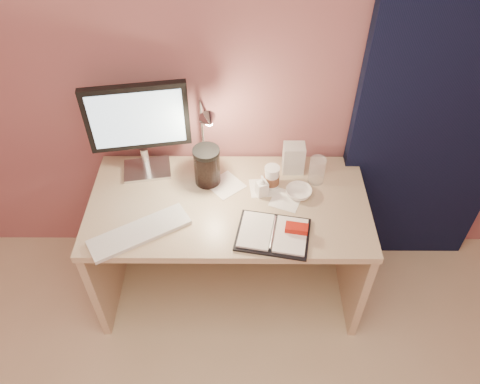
{
  "coord_description": "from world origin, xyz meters",
  "views": [
    {
      "loc": [
        0.06,
        -0.24,
        2.41
      ],
      "look_at": [
        0.06,
        1.33,
        0.85
      ],
      "focal_mm": 35.0,
      "sensor_mm": 36.0,
      "label": 1
    }
  ],
  "objects_px": {
    "coffee_cup": "(272,178)",
    "lotion_bottle": "(262,186)",
    "desk": "(230,221)",
    "desk_lamp": "(194,134)",
    "dark_jar": "(207,168)",
    "keyboard": "(140,232)",
    "bowl": "(299,192)",
    "planner": "(275,233)",
    "clear_cup": "(317,170)",
    "monitor": "(138,123)",
    "product_box": "(294,158)"
  },
  "relations": [
    {
      "from": "clear_cup",
      "to": "product_box",
      "type": "relative_size",
      "value": 0.87
    },
    {
      "from": "planner",
      "to": "desk_lamp",
      "type": "relative_size",
      "value": 0.85
    },
    {
      "from": "bowl",
      "to": "dark_jar",
      "type": "distance_m",
      "value": 0.48
    },
    {
      "from": "keyboard",
      "to": "dark_jar",
      "type": "bearing_deg",
      "value": 19.01
    },
    {
      "from": "bowl",
      "to": "product_box",
      "type": "bearing_deg",
      "value": 94.79
    },
    {
      "from": "keyboard",
      "to": "lotion_bottle",
      "type": "bearing_deg",
      "value": -6.61
    },
    {
      "from": "desk_lamp",
      "to": "clear_cup",
      "type": "bearing_deg",
      "value": -19.16
    },
    {
      "from": "dark_jar",
      "to": "keyboard",
      "type": "bearing_deg",
      "value": -129.79
    },
    {
      "from": "desk_lamp",
      "to": "keyboard",
      "type": "bearing_deg",
      "value": -137.4
    },
    {
      "from": "coffee_cup",
      "to": "lotion_bottle",
      "type": "bearing_deg",
      "value": -131.63
    },
    {
      "from": "dark_jar",
      "to": "desk_lamp",
      "type": "height_order",
      "value": "desk_lamp"
    },
    {
      "from": "keyboard",
      "to": "desk",
      "type": "bearing_deg",
      "value": 3.22
    },
    {
      "from": "bowl",
      "to": "dark_jar",
      "type": "relative_size",
      "value": 0.7
    },
    {
      "from": "clear_cup",
      "to": "lotion_bottle",
      "type": "distance_m",
      "value": 0.3
    },
    {
      "from": "bowl",
      "to": "dark_jar",
      "type": "bearing_deg",
      "value": 167.48
    },
    {
      "from": "lotion_bottle",
      "to": "coffee_cup",
      "type": "bearing_deg",
      "value": 48.37
    },
    {
      "from": "coffee_cup",
      "to": "monitor",
      "type": "bearing_deg",
      "value": 169.97
    },
    {
      "from": "bowl",
      "to": "product_box",
      "type": "height_order",
      "value": "product_box"
    },
    {
      "from": "keyboard",
      "to": "coffee_cup",
      "type": "height_order",
      "value": "coffee_cup"
    },
    {
      "from": "monitor",
      "to": "lotion_bottle",
      "type": "distance_m",
      "value": 0.68
    },
    {
      "from": "product_box",
      "to": "keyboard",
      "type": "bearing_deg",
      "value": -149.21
    },
    {
      "from": "monitor",
      "to": "lotion_bottle",
      "type": "height_order",
      "value": "monitor"
    },
    {
      "from": "desk",
      "to": "dark_jar",
      "type": "relative_size",
      "value": 7.48
    },
    {
      "from": "planner",
      "to": "coffee_cup",
      "type": "height_order",
      "value": "coffee_cup"
    },
    {
      "from": "lotion_bottle",
      "to": "product_box",
      "type": "xyz_separation_m",
      "value": [
        0.17,
        0.18,
        0.02
      ]
    },
    {
      "from": "product_box",
      "to": "desk_lamp",
      "type": "relative_size",
      "value": 0.38
    },
    {
      "from": "desk",
      "to": "bowl",
      "type": "xyz_separation_m",
      "value": [
        0.35,
        -0.02,
        0.25
      ]
    },
    {
      "from": "monitor",
      "to": "coffee_cup",
      "type": "relative_size",
      "value": 4.13
    },
    {
      "from": "keyboard",
      "to": "dark_jar",
      "type": "height_order",
      "value": "dark_jar"
    },
    {
      "from": "keyboard",
      "to": "product_box",
      "type": "relative_size",
      "value": 2.87
    },
    {
      "from": "dark_jar",
      "to": "bowl",
      "type": "bearing_deg",
      "value": -12.52
    },
    {
      "from": "keyboard",
      "to": "clear_cup",
      "type": "bearing_deg",
      "value": -8.2
    },
    {
      "from": "keyboard",
      "to": "lotion_bottle",
      "type": "distance_m",
      "value": 0.64
    },
    {
      "from": "planner",
      "to": "clear_cup",
      "type": "height_order",
      "value": "clear_cup"
    },
    {
      "from": "keyboard",
      "to": "desk_lamp",
      "type": "relative_size",
      "value": 1.08
    },
    {
      "from": "keyboard",
      "to": "planner",
      "type": "xyz_separation_m",
      "value": [
        0.63,
        -0.01,
        0.0
      ]
    },
    {
      "from": "product_box",
      "to": "coffee_cup",
      "type": "bearing_deg",
      "value": -133.35
    },
    {
      "from": "desk",
      "to": "desk_lamp",
      "type": "height_order",
      "value": "desk_lamp"
    },
    {
      "from": "bowl",
      "to": "keyboard",
      "type": "bearing_deg",
      "value": -161.42
    },
    {
      "from": "planner",
      "to": "product_box",
      "type": "distance_m",
      "value": 0.47
    },
    {
      "from": "lotion_bottle",
      "to": "product_box",
      "type": "height_order",
      "value": "product_box"
    },
    {
      "from": "desk_lamp",
      "to": "desk",
      "type": "bearing_deg",
      "value": -51.3
    },
    {
      "from": "planner",
      "to": "clear_cup",
      "type": "xyz_separation_m",
      "value": [
        0.23,
        0.37,
        0.06
      ]
    },
    {
      "from": "planner",
      "to": "desk_lamp",
      "type": "height_order",
      "value": "desk_lamp"
    },
    {
      "from": "desk",
      "to": "desk_lamp",
      "type": "relative_size",
      "value": 3.19
    },
    {
      "from": "planner",
      "to": "clear_cup",
      "type": "distance_m",
      "value": 0.44
    },
    {
      "from": "keyboard",
      "to": "lotion_bottle",
      "type": "xyz_separation_m",
      "value": [
        0.58,
        0.26,
        0.05
      ]
    },
    {
      "from": "coffee_cup",
      "to": "clear_cup",
      "type": "relative_size",
      "value": 0.89
    },
    {
      "from": "clear_cup",
      "to": "product_box",
      "type": "height_order",
      "value": "product_box"
    },
    {
      "from": "monitor",
      "to": "bowl",
      "type": "relative_size",
      "value": 4.01
    }
  ]
}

